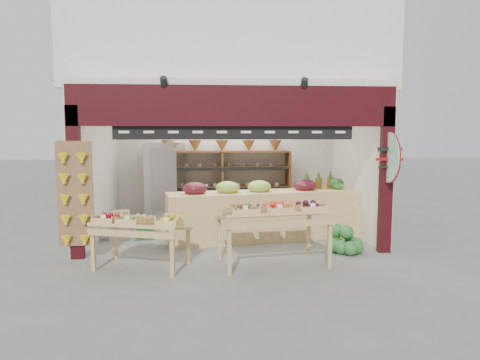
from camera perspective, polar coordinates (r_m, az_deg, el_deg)
name	(u,v)px	position (r m, az deg, el deg)	size (l,w,h in m)	color
ground	(232,241)	(8.81, -1.12, -8.10)	(60.00, 60.00, 0.00)	slate
shop_structure	(228,58)	(10.31, -1.67, 15.91)	(6.36, 5.12, 5.40)	silver
banana_board	(75,196)	(7.77, -21.19, -2.02)	(0.60, 0.15, 1.80)	brown
gift_sign	(389,158)	(8.06, 19.25, 2.85)	(0.04, 0.93, 0.92)	#BFF0DB
back_shelving	(222,172)	(10.51, -2.40, 1.03)	(3.33, 0.55, 2.03)	brown
refrigerator	(165,183)	(10.47, -9.94, -0.46)	(0.77, 0.77, 1.97)	#AEB0B4
cardboard_stack	(131,228)	(9.27, -14.31, -6.20)	(0.96, 0.70, 0.59)	silver
mid_counter	(263,213)	(8.86, 3.15, -4.44)	(4.06, 1.45, 1.23)	#D7B46E
display_table_left	(137,223)	(7.18, -13.62, -5.63)	(1.62, 1.20, 0.94)	#D7B46E
display_table_right	(273,212)	(7.12, 4.37, -4.24)	(1.90, 1.25, 1.11)	#D7B46E
watermelon_pile	(345,242)	(8.16, 13.84, -8.07)	(0.69, 0.66, 0.50)	#1A4E1C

